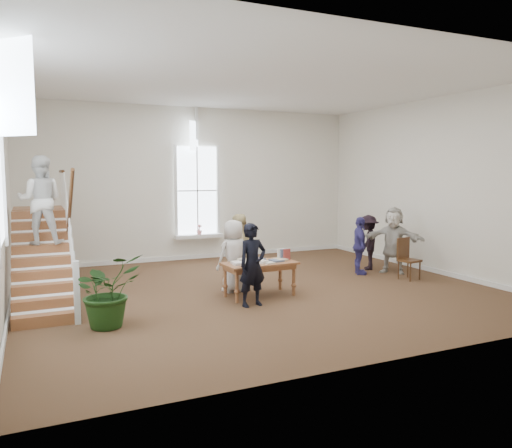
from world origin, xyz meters
name	(u,v)px	position (x,y,z in m)	size (l,w,h in m)	color
ground	(259,290)	(0.00, 0.00, 0.00)	(10.00, 10.00, 0.00)	#402A19
room_shell	(198,246)	(0.00, 4.39, 0.40)	(10.49, 10.00, 10.00)	silver
staircase	(42,223)	(-4.34, 0.75, 1.62)	(1.10, 4.10, 2.92)	brown
library_table	(259,266)	(-0.21, -0.45, 0.64)	(1.58, 0.86, 0.78)	brown
police_officer	(253,265)	(-0.64, -1.11, 0.81)	(0.59, 0.39, 1.63)	black
elderly_woman	(234,256)	(-0.54, 0.14, 0.79)	(0.77, 0.50, 1.58)	beige
person_yellow	(238,250)	(-0.24, 0.64, 0.83)	(0.80, 0.63, 1.65)	#D0BD82
woman_cluster_a	(360,246)	(3.07, 0.55, 0.74)	(0.86, 0.36, 1.47)	navy
woman_cluster_b	(368,242)	(3.67, 1.00, 0.73)	(0.94, 0.54, 1.46)	black
woman_cluster_c	(393,240)	(3.97, 0.35, 0.85)	(1.59, 0.51, 1.71)	#B9B3A6
floor_plant	(107,291)	(-3.40, -1.31, 0.62)	(1.11, 0.96, 1.24)	#173711
side_chair	(407,256)	(3.79, -0.38, 0.56)	(0.51, 0.51, 1.01)	#34190E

